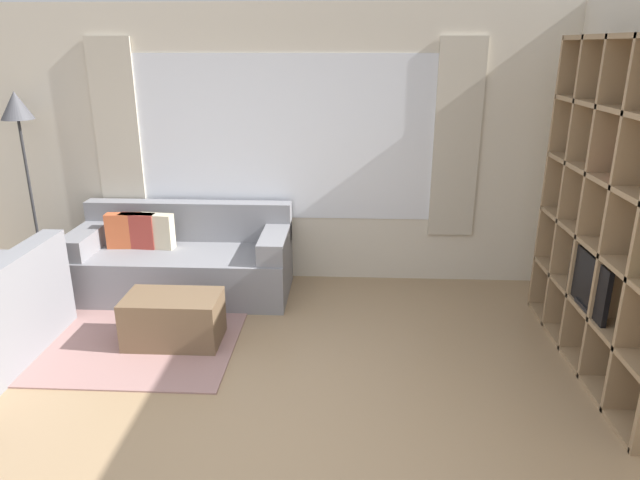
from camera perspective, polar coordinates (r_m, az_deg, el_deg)
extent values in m
plane|color=#9E7F5B|center=(3.63, -8.32, -21.12)|extent=(16.00, 16.00, 0.00)
cube|color=beige|center=(5.72, -3.46, 9.12)|extent=(6.62, 0.07, 2.70)
cube|color=white|center=(5.67, -3.52, 10.05)|extent=(2.98, 0.01, 1.60)
cube|color=beige|center=(6.07, -19.56, 9.60)|extent=(0.44, 0.03, 1.90)
cube|color=beige|center=(5.71, 13.51, 9.64)|extent=(0.44, 0.03, 1.90)
cube|color=gray|center=(5.19, -20.59, -8.86)|extent=(2.24, 1.61, 0.01)
cube|color=#997A56|center=(4.33, 28.76, 1.50)|extent=(0.38, 0.04, 2.39)
cube|color=#997A56|center=(4.69, 26.70, 3.01)|extent=(0.38, 0.04, 2.39)
cube|color=#997A56|center=(5.06, 24.93, 4.31)|extent=(0.38, 0.04, 2.39)
cube|color=#997A56|center=(5.43, 23.39, 5.42)|extent=(0.38, 0.04, 2.39)
cube|color=#997A56|center=(4.94, 25.59, -10.93)|extent=(0.38, 2.06, 0.04)
cube|color=#997A56|center=(4.74, 26.37, -6.05)|extent=(0.38, 2.06, 0.04)
cube|color=#997A56|center=(4.57, 27.24, -0.59)|extent=(0.38, 2.06, 0.04)
cube|color=#997A56|center=(4.45, 28.16, 5.23)|extent=(0.38, 2.06, 0.04)
cube|color=#997A56|center=(4.38, 29.13, 11.30)|extent=(0.38, 2.06, 0.04)
cube|color=black|center=(4.56, 25.27, -3.79)|extent=(0.04, 0.66, 0.41)
cube|color=black|center=(4.64, 25.17, -5.95)|extent=(0.10, 0.24, 0.03)
cube|color=red|center=(4.41, 28.24, 6.24)|extent=(0.11, 0.11, 0.13)
cylinder|color=red|center=(4.41, 28.26, 6.22)|extent=(0.06, 0.06, 0.13)
cylinder|color=#232328|center=(4.57, 27.43, -12.69)|extent=(0.08, 0.08, 0.11)
cube|color=gray|center=(5.72, -13.55, -3.14)|extent=(2.06, 0.87, 0.45)
cube|color=gray|center=(5.90, -12.94, 1.91)|extent=(2.06, 0.18, 0.39)
cube|color=gray|center=(5.93, -22.27, 0.09)|extent=(0.24, 0.81, 0.20)
cube|color=gray|center=(5.42, -4.53, -0.23)|extent=(0.24, 0.81, 0.20)
cube|color=#AD3D33|center=(5.78, -17.73, 0.88)|extent=(0.35, 0.14, 0.34)
cube|color=beige|center=(5.72, -16.09, 0.86)|extent=(0.35, 0.16, 0.34)
cube|color=#C65B33|center=(5.83, -18.95, 0.89)|extent=(0.35, 0.14, 0.34)
cube|color=gray|center=(4.80, -28.76, -3.99)|extent=(0.18, 1.48, 0.39)
cube|color=gray|center=(5.50, -28.46, -2.27)|extent=(0.81, 0.24, 0.20)
cube|color=brown|center=(4.82, -14.43, -7.71)|extent=(0.76, 0.45, 0.41)
cylinder|color=black|center=(6.56, -25.76, -3.66)|extent=(0.26, 0.26, 0.02)
cylinder|color=#2D2D30|center=(6.32, -26.82, 3.31)|extent=(0.03, 0.03, 1.63)
cone|color=#4C4C51|center=(6.17, -28.13, 11.80)|extent=(0.30, 0.30, 0.26)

